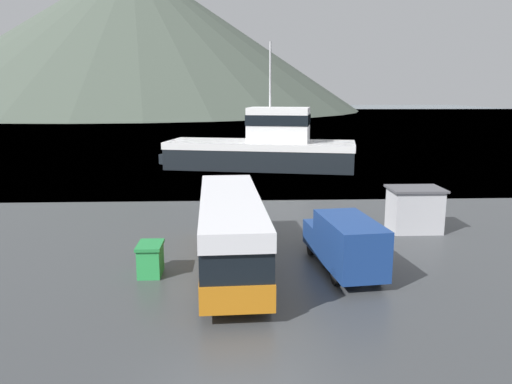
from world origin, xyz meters
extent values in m
plane|color=slate|center=(0.00, 142.82, 0.00)|extent=(240.00, 240.00, 0.00)
cone|color=#424C42|center=(-38.90, 195.79, 28.88)|extent=(176.02, 176.02, 57.77)
cube|color=#B26614|center=(-0.25, 9.19, 0.93)|extent=(3.02, 11.31, 0.95)
cube|color=black|center=(-0.25, 9.19, 1.95)|extent=(2.96, 11.08, 1.09)
cube|color=silver|center=(-0.25, 9.19, 2.84)|extent=(3.02, 11.31, 0.68)
cube|color=black|center=(-0.51, 14.81, 1.76)|extent=(2.21, 0.16, 1.47)
cylinder|color=black|center=(-1.53, 13.06, 0.45)|extent=(0.34, 0.91, 0.90)
cylinder|color=black|center=(0.68, 13.16, 0.45)|extent=(0.34, 0.91, 0.90)
cylinder|color=black|center=(-1.18, 5.22, 0.45)|extent=(0.34, 0.91, 0.90)
cylinder|color=black|center=(1.03, 5.32, 0.45)|extent=(0.34, 0.91, 0.90)
cube|color=navy|center=(4.69, 8.18, 1.37)|extent=(2.44, 4.37, 2.03)
cube|color=navy|center=(4.34, 11.14, 0.91)|extent=(2.16, 2.01, 1.12)
cube|color=black|center=(4.44, 10.27, 1.82)|extent=(1.67, 0.26, 0.71)
cylinder|color=black|center=(3.50, 10.80, 0.35)|extent=(0.30, 0.72, 0.70)
cylinder|color=black|center=(5.24, 11.00, 0.35)|extent=(0.30, 0.72, 0.70)
cylinder|color=black|center=(3.94, 7.13, 0.35)|extent=(0.30, 0.72, 0.70)
cylinder|color=black|center=(5.67, 7.34, 0.35)|extent=(0.30, 0.72, 0.70)
cube|color=black|center=(2.54, 37.91, 1.34)|extent=(19.13, 9.59, 2.68)
cube|color=white|center=(2.54, 37.91, 2.34)|extent=(19.33, 9.68, 0.67)
cube|color=white|center=(4.33, 37.53, 4.34)|extent=(6.59, 5.26, 3.33)
cube|color=black|center=(4.33, 37.53, 4.84)|extent=(6.73, 5.40, 1.00)
cylinder|color=#B2B2B7|center=(3.47, 37.71, 9.11)|extent=(0.20, 0.20, 6.20)
cube|color=green|center=(-3.61, 8.58, 0.61)|extent=(0.93, 1.39, 1.22)
cube|color=#227D3C|center=(-3.61, 8.58, 1.28)|extent=(1.02, 1.53, 0.14)
cube|color=#B2B2B7|center=(9.80, 14.72, 1.15)|extent=(2.63, 2.02, 2.30)
cube|color=#4C4C51|center=(9.80, 14.72, 2.36)|extent=(2.89, 2.22, 0.12)
cube|color=black|center=(-4.89, 42.70, 0.52)|extent=(6.30, 5.92, 1.04)
camera|label=1|loc=(-0.06, -11.50, 7.60)|focal=35.00mm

